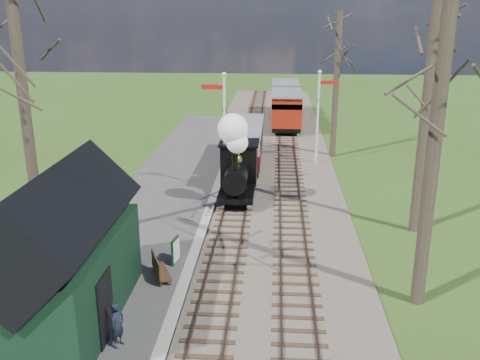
% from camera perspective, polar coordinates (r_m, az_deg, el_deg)
% --- Properties ---
extents(distant_hills, '(114.40, 48.00, 22.02)m').
position_cam_1_polar(distant_hills, '(78.24, 3.38, -1.11)').
color(distant_hills, '#385B23').
rests_on(distant_hills, ground).
extents(ballast_bed, '(8.00, 60.00, 0.10)m').
position_cam_1_polar(ballast_bed, '(32.94, 2.86, 1.85)').
color(ballast_bed, brown).
rests_on(ballast_bed, ground).
extents(track_near, '(1.60, 60.00, 0.15)m').
position_cam_1_polar(track_near, '(32.97, 0.60, 1.98)').
color(track_near, brown).
rests_on(track_near, ground).
extents(track_far, '(1.60, 60.00, 0.15)m').
position_cam_1_polar(track_far, '(32.93, 5.12, 1.89)').
color(track_far, brown).
rests_on(track_far, ground).
extents(platform, '(5.00, 44.00, 0.20)m').
position_cam_1_polar(platform, '(25.86, -8.21, -2.72)').
color(platform, '#474442').
rests_on(platform, ground).
extents(coping_strip, '(0.40, 44.00, 0.21)m').
position_cam_1_polar(coping_strip, '(25.49, -3.14, -2.85)').
color(coping_strip, '#B2AD9E').
rests_on(coping_strip, ground).
extents(station_shed, '(3.25, 6.30, 4.78)m').
position_cam_1_polar(station_shed, '(16.44, -18.47, -7.65)').
color(station_shed, black).
rests_on(station_shed, platform).
extents(semaphore_near, '(1.22, 0.24, 6.22)m').
position_cam_1_polar(semaphore_near, '(26.37, -1.81, 5.83)').
color(semaphore_near, silver).
rests_on(semaphore_near, ground).
extents(semaphore_far, '(1.22, 0.24, 5.72)m').
position_cam_1_polar(semaphore_far, '(32.29, 8.45, 7.37)').
color(semaphore_far, silver).
rests_on(semaphore_far, ground).
extents(bare_trees, '(15.51, 22.39, 12.00)m').
position_cam_1_polar(bare_trees, '(20.15, 2.49, 6.70)').
color(bare_trees, '#382D23').
rests_on(bare_trees, ground).
extents(fence_line, '(12.60, 0.08, 1.00)m').
position_cam_1_polar(fence_line, '(46.49, 1.98, 7.19)').
color(fence_line, slate).
rests_on(fence_line, ground).
extents(locomotive, '(1.78, 4.16, 4.46)m').
position_cam_1_polar(locomotive, '(25.80, -0.30, 2.00)').
color(locomotive, black).
rests_on(locomotive, ground).
extents(coach, '(2.08, 7.14, 2.19)m').
position_cam_1_polar(coach, '(31.79, 0.52, 4.01)').
color(coach, black).
rests_on(coach, ground).
extents(red_carriage_a, '(2.34, 5.79, 2.46)m').
position_cam_1_polar(red_carriage_a, '(41.94, 4.95, 7.54)').
color(red_carriage_a, black).
rests_on(red_carriage_a, ground).
extents(red_carriage_b, '(2.34, 5.79, 2.46)m').
position_cam_1_polar(red_carriage_b, '(47.36, 4.85, 8.71)').
color(red_carriage_b, black).
rests_on(red_carriage_b, ground).
extents(sign_board, '(0.20, 0.67, 0.98)m').
position_cam_1_polar(sign_board, '(19.75, -6.90, -7.47)').
color(sign_board, '#0E4223').
rests_on(sign_board, platform).
extents(bench, '(0.95, 1.48, 0.82)m').
position_cam_1_polar(bench, '(18.81, -8.67, -9.28)').
color(bench, '#452D18').
rests_on(bench, platform).
extents(person, '(0.46, 0.57, 1.33)m').
position_cam_1_polar(person, '(15.45, -12.94, -14.81)').
color(person, black).
rests_on(person, platform).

